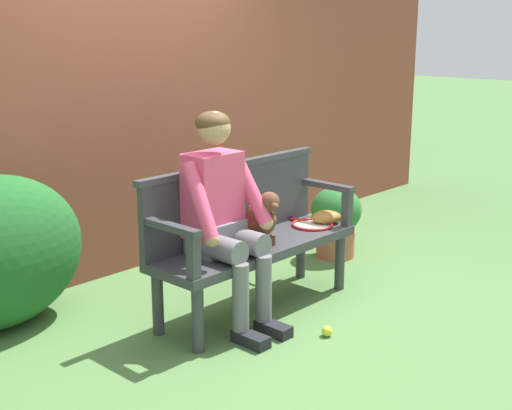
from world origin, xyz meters
TOP-DOWN VIEW (x-y plane):
  - ground_plane at (0.00, 0.00)m, footprint 40.00×40.00m
  - brick_garden_fence at (0.00, 1.40)m, footprint 8.00×0.30m
  - garden_bench at (0.00, 0.00)m, footprint 1.52×0.48m
  - bench_backrest at (0.00, 0.21)m, footprint 1.56×0.06m
  - bench_armrest_left_end at (-0.72, -0.09)m, footprint 0.06×0.48m
  - bench_armrest_right_end at (0.72, -0.09)m, footprint 0.06×0.48m
  - person_seated at (-0.31, -0.01)m, footprint 0.56×0.64m
  - dog_on_bench at (0.00, -0.06)m, footprint 0.25×0.36m
  - tennis_racket at (0.55, 0.00)m, footprint 0.31×0.57m
  - baseball_glove at (0.67, -0.05)m, footprint 0.27×0.26m
  - tennis_ball at (-0.01, -0.60)m, footprint 0.07×0.07m
  - potted_plant at (1.25, 0.28)m, footprint 0.40×0.40m

SIDE VIEW (x-z plane):
  - ground_plane at x=0.00m, z-range 0.00..0.00m
  - tennis_ball at x=-0.01m, z-range 0.00..0.07m
  - potted_plant at x=1.25m, z-range 0.03..0.60m
  - garden_bench at x=0.00m, z-range 0.17..0.63m
  - tennis_racket at x=0.55m, z-range 0.46..0.49m
  - baseball_glove at x=0.67m, z-range 0.46..0.55m
  - dog_on_bench at x=0.00m, z-range 0.46..0.82m
  - bench_armrest_left_end at x=-0.72m, z-range 0.52..0.80m
  - bench_armrest_right_end at x=0.72m, z-range 0.52..0.80m
  - bench_backrest at x=0.00m, z-range 0.47..0.97m
  - person_seated at x=-0.31m, z-range 0.07..1.40m
  - brick_garden_fence at x=0.00m, z-range 0.00..2.12m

